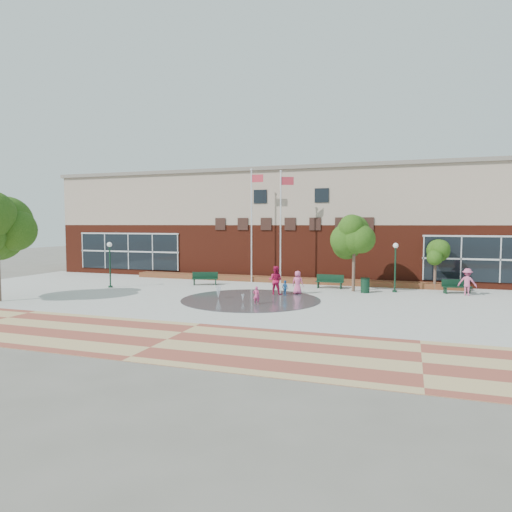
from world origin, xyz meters
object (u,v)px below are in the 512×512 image
(flagpole_left, at_px, (252,219))
(child_splash, at_px, (256,295))
(bench_left, at_px, (205,281))
(trash_can, at_px, (365,285))
(flagpole_right, at_px, (281,221))

(flagpole_left, distance_m, child_splash, 10.82)
(flagpole_left, bearing_deg, bench_left, -135.88)
(bench_left, height_order, trash_can, trash_can)
(bench_left, relative_size, child_splash, 1.91)
(bench_left, bearing_deg, flagpole_left, 22.15)
(bench_left, bearing_deg, child_splash, -66.99)
(flagpole_left, relative_size, bench_left, 4.45)
(trash_can, xyz_separation_m, child_splash, (-5.46, -6.43, 0.01))
(flagpole_left, relative_size, trash_can, 8.73)
(flagpole_left, xyz_separation_m, flagpole_right, (2.57, -0.78, -0.16))
(trash_can, distance_m, child_splash, 8.43)
(flagpole_left, bearing_deg, trash_can, -16.20)
(flagpole_right, xyz_separation_m, trash_can, (6.36, -2.04, -4.27))
(flagpole_right, bearing_deg, flagpole_left, 139.80)
(flagpole_left, distance_m, trash_can, 10.36)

